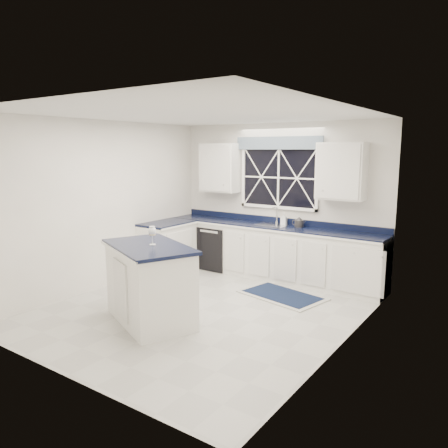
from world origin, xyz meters
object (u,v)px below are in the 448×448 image
Objects in this scene: dishwasher at (219,247)px; soap_bottle at (284,219)px; wine_glass at (152,232)px; faucet at (276,215)px; kettle at (299,222)px; island at (150,283)px.

dishwasher is 3.91× the size of soap_bottle.
wine_glass is at bearing -72.96° from dishwasher.
wine_glass is at bearing -95.98° from faucet.
dishwasher is 1.70m from kettle.
island is at bearing -123.20° from wine_glass.
soap_bottle is (0.16, -0.01, -0.05)m from faucet.
faucet is at bearing 84.02° from wine_glass.
dishwasher is 3.33× the size of kettle.
soap_bottle is at bearing 80.84° from wine_glass.
wine_glass is at bearing -99.16° from soap_bottle.
dishwasher is at bearing -169.98° from faucet.
kettle is 1.18× the size of soap_bottle.
dishwasher is 0.51× the size of island.
kettle is (0.81, 2.77, 0.50)m from island.
faucet reaches higher than island.
island is 6.47× the size of kettle.
kettle is at bearing 98.09° from island.
wine_glass is 1.15× the size of soap_bottle.
kettle is at bearing -13.73° from soap_bottle.
island is at bearing -96.44° from faucet.
faucet is 1.23× the size of kettle.
soap_bottle is (1.26, 0.18, 0.63)m from dishwasher.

